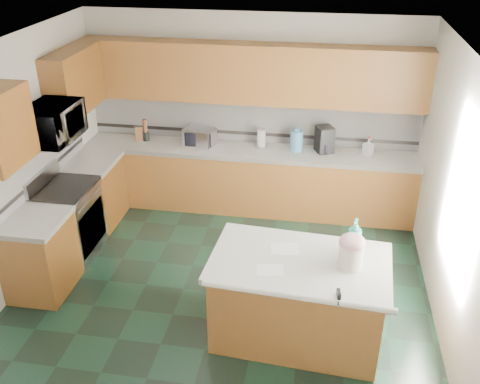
% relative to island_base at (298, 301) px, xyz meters
% --- Properties ---
extents(floor, '(4.60, 4.60, 0.00)m').
position_rel_island_base_xyz_m(floor, '(-0.87, 0.55, -0.43)').
color(floor, black).
rests_on(floor, ground).
extents(ceiling, '(4.60, 4.60, 0.00)m').
position_rel_island_base_xyz_m(ceiling, '(-0.87, 0.55, 2.27)').
color(ceiling, white).
rests_on(ceiling, ground).
extents(wall_back, '(4.60, 0.04, 2.70)m').
position_rel_island_base_xyz_m(wall_back, '(-0.87, 2.87, 0.92)').
color(wall_back, white).
rests_on(wall_back, ground).
extents(wall_front, '(4.60, 0.04, 2.70)m').
position_rel_island_base_xyz_m(wall_front, '(-0.87, -1.77, 0.92)').
color(wall_front, white).
rests_on(wall_front, ground).
extents(wall_left, '(0.04, 4.60, 2.70)m').
position_rel_island_base_xyz_m(wall_left, '(-3.19, 0.55, 0.92)').
color(wall_left, white).
rests_on(wall_left, ground).
extents(wall_right, '(0.04, 4.60, 2.70)m').
position_rel_island_base_xyz_m(wall_right, '(1.45, 0.55, 0.92)').
color(wall_right, white).
rests_on(wall_right, ground).
extents(back_base_cab, '(4.60, 0.60, 0.86)m').
position_rel_island_base_xyz_m(back_base_cab, '(-0.87, 2.55, 0.00)').
color(back_base_cab, '#3E2209').
rests_on(back_base_cab, ground).
extents(back_countertop, '(4.60, 0.64, 0.06)m').
position_rel_island_base_xyz_m(back_countertop, '(-0.87, 2.55, 0.46)').
color(back_countertop, silver).
rests_on(back_countertop, back_base_cab).
extents(back_upper_cab, '(4.60, 0.33, 0.78)m').
position_rel_island_base_xyz_m(back_upper_cab, '(-0.87, 2.68, 1.51)').
color(back_upper_cab, '#3E2209').
rests_on(back_upper_cab, wall_back).
extents(back_backsplash, '(4.60, 0.02, 0.63)m').
position_rel_island_base_xyz_m(back_backsplash, '(-0.87, 2.83, 0.81)').
color(back_backsplash, silver).
rests_on(back_backsplash, back_countertop).
extents(back_accent_band, '(4.60, 0.01, 0.05)m').
position_rel_island_base_xyz_m(back_accent_band, '(-0.87, 2.83, 0.61)').
color(back_accent_band, black).
rests_on(back_accent_band, back_countertop).
extents(left_base_cab_rear, '(0.60, 0.82, 0.86)m').
position_rel_island_base_xyz_m(left_base_cab_rear, '(-2.87, 1.84, 0.00)').
color(left_base_cab_rear, '#3E2209').
rests_on(left_base_cab_rear, ground).
extents(left_counter_rear, '(0.64, 0.82, 0.06)m').
position_rel_island_base_xyz_m(left_counter_rear, '(-2.87, 1.84, 0.46)').
color(left_counter_rear, silver).
rests_on(left_counter_rear, left_base_cab_rear).
extents(left_base_cab_front, '(0.60, 0.72, 0.86)m').
position_rel_island_base_xyz_m(left_base_cab_front, '(-2.87, 0.31, 0.00)').
color(left_base_cab_front, '#3E2209').
rests_on(left_base_cab_front, ground).
extents(left_counter_front, '(0.64, 0.72, 0.06)m').
position_rel_island_base_xyz_m(left_counter_front, '(-2.87, 0.31, 0.46)').
color(left_counter_front, silver).
rests_on(left_counter_front, left_base_cab_front).
extents(left_backsplash, '(0.02, 2.30, 0.63)m').
position_rel_island_base_xyz_m(left_backsplash, '(-3.16, 1.10, 0.81)').
color(left_backsplash, silver).
rests_on(left_backsplash, wall_left).
extents(left_accent_band, '(0.01, 2.30, 0.05)m').
position_rel_island_base_xyz_m(left_accent_band, '(-3.15, 1.10, 0.61)').
color(left_accent_band, black).
rests_on(left_accent_band, wall_left).
extents(left_upper_cab_rear, '(0.33, 1.09, 0.78)m').
position_rel_island_base_xyz_m(left_upper_cab_rear, '(-3.00, 1.97, 1.51)').
color(left_upper_cab_rear, '#3E2209').
rests_on(left_upper_cab_rear, wall_left).
extents(left_upper_cab_front, '(0.33, 0.72, 0.78)m').
position_rel_island_base_xyz_m(left_upper_cab_front, '(-3.00, 0.31, 1.51)').
color(left_upper_cab_front, '#3E2209').
rests_on(left_upper_cab_front, wall_left).
extents(range_body, '(0.60, 0.76, 0.88)m').
position_rel_island_base_xyz_m(range_body, '(-2.87, 1.05, 0.01)').
color(range_body, '#B7B7BC').
rests_on(range_body, ground).
extents(range_oven_door, '(0.02, 0.68, 0.55)m').
position_rel_island_base_xyz_m(range_oven_door, '(-2.58, 1.05, -0.03)').
color(range_oven_door, black).
rests_on(range_oven_door, range_body).
extents(range_cooktop, '(0.62, 0.78, 0.04)m').
position_rel_island_base_xyz_m(range_cooktop, '(-2.87, 1.05, 0.47)').
color(range_cooktop, black).
rests_on(range_cooktop, range_body).
extents(range_handle, '(0.02, 0.66, 0.02)m').
position_rel_island_base_xyz_m(range_handle, '(-2.55, 1.05, 0.35)').
color(range_handle, '#B7B7BC').
rests_on(range_handle, range_body).
extents(range_backguard, '(0.06, 0.76, 0.18)m').
position_rel_island_base_xyz_m(range_backguard, '(-3.13, 1.05, 0.59)').
color(range_backguard, '#B7B7BC').
rests_on(range_backguard, range_body).
extents(microwave, '(0.50, 0.73, 0.41)m').
position_rel_island_base_xyz_m(microwave, '(-2.87, 1.05, 1.30)').
color(microwave, '#B7B7BC').
rests_on(microwave, wall_left).
extents(island_base, '(1.65, 1.02, 0.86)m').
position_rel_island_base_xyz_m(island_base, '(0.00, 0.00, 0.00)').
color(island_base, '#3E2209').
rests_on(island_base, ground).
extents(island_top, '(1.76, 1.13, 0.06)m').
position_rel_island_base_xyz_m(island_top, '(-0.00, 0.00, 0.46)').
color(island_top, silver).
rests_on(island_top, island_base).
extents(island_bullnose, '(1.69, 0.18, 0.06)m').
position_rel_island_base_xyz_m(island_bullnose, '(-0.00, -0.50, 0.46)').
color(island_bullnose, silver).
rests_on(island_bullnose, island_base).
extents(treat_jar, '(0.28, 0.28, 0.23)m').
position_rel_island_base_xyz_m(treat_jar, '(0.46, -0.03, 0.61)').
color(treat_jar, silver).
rests_on(treat_jar, island_top).
extents(treat_jar_lid, '(0.24, 0.24, 0.15)m').
position_rel_island_base_xyz_m(treat_jar_lid, '(0.46, -0.03, 0.76)').
color(treat_jar_lid, '#D09AA2').
rests_on(treat_jar_lid, treat_jar).
extents(treat_jar_knob, '(0.08, 0.03, 0.03)m').
position_rel_island_base_xyz_m(treat_jar_knob, '(0.46, -0.03, 0.81)').
color(treat_jar_knob, tan).
rests_on(treat_jar_knob, treat_jar_lid).
extents(treat_jar_knob_end_l, '(0.04, 0.04, 0.04)m').
position_rel_island_base_xyz_m(treat_jar_knob_end_l, '(0.42, -0.03, 0.81)').
color(treat_jar_knob_end_l, tan).
rests_on(treat_jar_knob_end_l, treat_jar_lid).
extents(treat_jar_knob_end_r, '(0.04, 0.04, 0.04)m').
position_rel_island_base_xyz_m(treat_jar_knob_end_r, '(0.50, -0.03, 0.81)').
color(treat_jar_knob_end_r, tan).
rests_on(treat_jar_knob_end_r, treat_jar_lid).
extents(soap_bottle_island, '(0.18, 0.18, 0.38)m').
position_rel_island_base_xyz_m(soap_bottle_island, '(0.49, 0.18, 0.68)').
color(soap_bottle_island, teal).
rests_on(soap_bottle_island, island_top).
extents(paper_sheet_a, '(0.27, 0.22, 0.00)m').
position_rel_island_base_xyz_m(paper_sheet_a, '(-0.26, -0.20, 0.49)').
color(paper_sheet_a, white).
rests_on(paper_sheet_a, island_top).
extents(paper_sheet_b, '(0.30, 0.25, 0.00)m').
position_rel_island_base_xyz_m(paper_sheet_b, '(-0.16, 0.17, 0.49)').
color(paper_sheet_b, white).
rests_on(paper_sheet_b, island_top).
extents(clamp_body, '(0.04, 0.10, 0.09)m').
position_rel_island_base_xyz_m(clamp_body, '(0.36, -0.48, 0.50)').
color(clamp_body, black).
rests_on(clamp_body, island_top).
extents(clamp_handle, '(0.02, 0.07, 0.02)m').
position_rel_island_base_xyz_m(clamp_handle, '(0.36, -0.54, 0.48)').
color(clamp_handle, black).
rests_on(clamp_handle, island_top).
extents(knife_block, '(0.13, 0.16, 0.21)m').
position_rel_island_base_xyz_m(knife_block, '(-2.45, 2.60, 0.59)').
color(knife_block, '#472814').
rests_on(knife_block, back_countertop).
extents(utensil_crock, '(0.10, 0.10, 0.13)m').
position_rel_island_base_xyz_m(utensil_crock, '(-2.36, 2.63, 0.55)').
color(utensil_crock, black).
rests_on(utensil_crock, back_countertop).
extents(utensil_bundle, '(0.06, 0.06, 0.19)m').
position_rel_island_base_xyz_m(utensil_bundle, '(-2.36, 2.63, 0.71)').
color(utensil_bundle, '#472814').
rests_on(utensil_bundle, utensil_crock).
extents(toaster_oven, '(0.47, 0.38, 0.24)m').
position_rel_island_base_xyz_m(toaster_oven, '(-1.56, 2.60, 0.61)').
color(toaster_oven, '#B7B7BC').
rests_on(toaster_oven, back_countertop).
extents(toaster_oven_door, '(0.37, 0.01, 0.20)m').
position_rel_island_base_xyz_m(toaster_oven_door, '(-1.56, 2.46, 0.61)').
color(toaster_oven_door, black).
rests_on(toaster_oven_door, toaster_oven).
extents(paper_towel, '(0.11, 0.11, 0.26)m').
position_rel_island_base_xyz_m(paper_towel, '(-0.70, 2.65, 0.62)').
color(paper_towel, white).
rests_on(paper_towel, back_countertop).
extents(paper_towel_base, '(0.17, 0.17, 0.01)m').
position_rel_island_base_xyz_m(paper_towel_base, '(-0.70, 2.65, 0.50)').
color(paper_towel_base, '#B7B7BC').
rests_on(paper_towel_base, back_countertop).
extents(water_jug, '(0.17, 0.17, 0.29)m').
position_rel_island_base_xyz_m(water_jug, '(-0.22, 2.61, 0.63)').
color(water_jug, '#4F8FBB').
rests_on(water_jug, back_countertop).
extents(water_jug_neck, '(0.08, 0.08, 0.04)m').
position_rel_island_base_xyz_m(water_jug_neck, '(-0.22, 2.61, 0.80)').
color(water_jug_neck, '#4F8FBB').
rests_on(water_jug_neck, water_jug).
extents(coffee_maker, '(0.28, 0.29, 0.35)m').
position_rel_island_base_xyz_m(coffee_maker, '(0.16, 2.63, 0.67)').
color(coffee_maker, black).
rests_on(coffee_maker, back_countertop).
extents(coffee_carafe, '(0.15, 0.15, 0.15)m').
position_rel_island_base_xyz_m(coffee_carafe, '(0.16, 2.57, 0.56)').
color(coffee_carafe, black).
rests_on(coffee_carafe, back_countertop).
extents(soap_bottle_back, '(0.16, 0.16, 0.24)m').
position_rel_island_base_xyz_m(soap_bottle_back, '(0.74, 2.60, 0.61)').
color(soap_bottle_back, white).
rests_on(soap_bottle_back, back_countertop).
extents(soap_back_cap, '(0.02, 0.02, 0.03)m').
position_rel_island_base_xyz_m(soap_back_cap, '(0.74, 2.60, 0.75)').
color(soap_back_cap, red).
rests_on(soap_back_cap, soap_bottle_back).
extents(window_light_proxy, '(0.02, 1.40, 1.10)m').
position_rel_island_base_xyz_m(window_light_proxy, '(1.42, 0.35, 1.07)').
color(window_light_proxy, white).
rests_on(window_light_proxy, wall_right).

